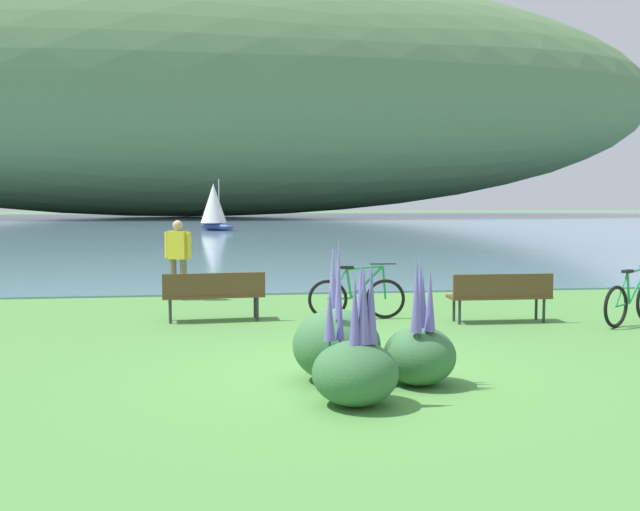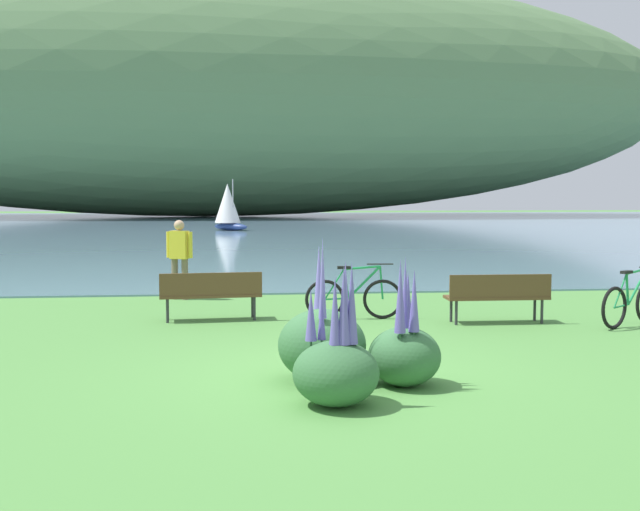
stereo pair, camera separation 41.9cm
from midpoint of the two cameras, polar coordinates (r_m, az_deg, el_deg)
name	(u,v)px [view 2 (the right image)]	position (r m, az deg, el deg)	size (l,w,h in m)	color
ground_plane	(336,374)	(9.69, 2.46, -8.85)	(200.00, 200.00, 0.00)	#518E42
bay_water	(258,225)	(57.15, -4.44, 2.28)	(180.00, 80.00, 0.04)	#6B8EA8
distant_hillside	(203,94)	(81.24, -8.60, 11.85)	(101.20, 28.00, 25.28)	#567A4C
park_bench_near_camera	(498,294)	(13.75, 13.99, -2.80)	(1.80, 0.49, 0.88)	brown
park_bench_further_along	(211,292)	(13.74, -7.28, -2.71)	(1.83, 0.63, 0.88)	brown
bicycle_leaning_near_bench	(354,297)	(13.86, 3.42, -3.13)	(1.77, 0.18, 1.01)	black
bicycle_beside_path	(631,303)	(14.25, 23.00, -3.27)	(1.53, 0.99, 1.01)	black
person_at_shoreline	(180,254)	(16.62, -9.73, 0.10)	(0.57, 0.35, 1.71)	#72604C
echium_bush_closest_to_camera	(336,368)	(8.21, 2.68, -8.36)	(0.93, 0.93, 1.55)	#386B3D
echium_bush_beside_closest	(322,343)	(9.27, 1.46, -6.56)	(1.07, 1.07, 1.75)	#386B3D
echium_bush_mid_cluster	(405,351)	(9.11, 7.65, -7.11)	(0.86, 0.86, 1.53)	#386B3D
sailboat_nearest_to_shore	(228,206)	(48.29, -6.63, 3.67)	(2.58, 2.53, 3.20)	navy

